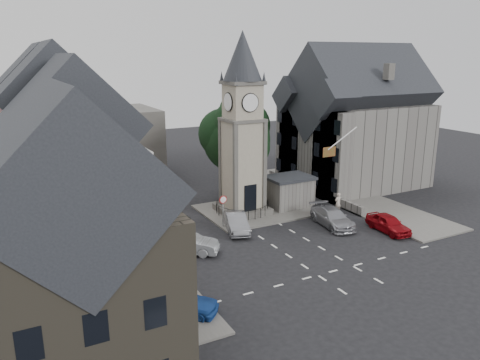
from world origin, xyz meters
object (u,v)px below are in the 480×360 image
stone_shelter (289,192)px  car_east_red (388,223)px  pedestrian (338,203)px  car_west_blue (180,301)px  clock_tower (242,126)px

stone_shelter → car_east_red: bearing=-68.2°
pedestrian → car_west_blue: bearing=24.7°
clock_tower → car_east_red: bearing=-48.9°
car_west_blue → clock_tower: bearing=3.0°
clock_tower → car_east_red: (8.50, -9.76, -7.39)m
stone_shelter → car_east_red: stone_shelter is taller
stone_shelter → car_west_blue: stone_shelter is taller
stone_shelter → car_east_red: (3.70, -9.26, -0.82)m
car_west_blue → car_east_red: car_west_blue is taller
car_west_blue → car_east_red: bearing=-36.3°
car_west_blue → car_east_red: size_ratio=1.02×
clock_tower → car_west_blue: bearing=-129.6°
stone_shelter → pedestrian: stone_shelter is taller
clock_tower → pedestrian: size_ratio=8.73×
stone_shelter → car_east_red: 10.01m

